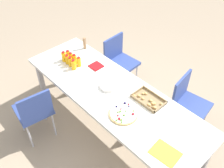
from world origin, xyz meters
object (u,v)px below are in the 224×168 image
(chair_far_left, at_px, (119,59))
(juice_bottle_5, at_px, (71,57))
(party_table, at_px, (112,95))
(juice_bottle_2, at_px, (70,62))
(juice_bottle_7, at_px, (79,62))
(juice_bottle_6, at_px, (75,59))
(juice_bottle_4, at_px, (68,55))
(snack_tray, at_px, (149,100))
(juice_bottle_1, at_px, (67,59))
(cardboard_tube, at_px, (85,43))
(chair_far_right, at_px, (187,101))
(napkin_stack, at_px, (96,66))
(paper_folder, at_px, (165,153))
(plate_stack, at_px, (108,86))
(juice_bottle_0, at_px, (64,57))
(juice_bottle_3, at_px, (74,65))
(fruit_pizza, at_px, (123,114))
(chair_near_left, at_px, (35,110))

(chair_far_left, distance_m, juice_bottle_5, 0.79)
(party_table, relative_size, juice_bottle_2, 17.89)
(juice_bottle_7, bearing_deg, juice_bottle_6, -171.13)
(juice_bottle_4, xyz_separation_m, snack_tray, (1.24, 0.19, -0.05))
(juice_bottle_1, relative_size, cardboard_tube, 0.77)
(juice_bottle_1, bearing_deg, chair_far_right, 30.11)
(napkin_stack, bearing_deg, party_table, -19.08)
(juice_bottle_2, height_order, paper_folder, juice_bottle_2)
(juice_bottle_4, height_order, plate_stack, juice_bottle_4)
(chair_far_left, xyz_separation_m, plate_stack, (0.54, -0.70, 0.25))
(juice_bottle_6, distance_m, snack_tray, 1.11)
(snack_tray, bearing_deg, juice_bottle_0, -168.21)
(juice_bottle_3, xyz_separation_m, snack_tray, (1.02, 0.27, -0.05))
(party_table, bearing_deg, juice_bottle_3, -173.67)
(juice_bottle_0, xyz_separation_m, juice_bottle_4, (-0.00, 0.07, -0.01))
(party_table, xyz_separation_m, cardboard_tube, (-0.91, 0.32, 0.15))
(juice_bottle_4, bearing_deg, snack_tray, 8.77)
(chair_far_right, relative_size, juice_bottle_5, 6.13)
(napkin_stack, distance_m, cardboard_tube, 0.46)
(paper_folder, bearing_deg, juice_bottle_1, 175.40)
(chair_far_left, height_order, fruit_pizza, chair_far_left)
(chair_near_left, bearing_deg, plate_stack, -25.31)
(juice_bottle_7, bearing_deg, juice_bottle_5, -175.68)
(chair_far_right, bearing_deg, juice_bottle_7, -67.85)
(juice_bottle_5, height_order, juice_bottle_6, juice_bottle_6)
(juice_bottle_5, distance_m, cardboard_tube, 0.34)
(juice_bottle_6, bearing_deg, snack_tray, 9.97)
(juice_bottle_7, xyz_separation_m, fruit_pizza, (0.97, -0.17, -0.05))
(chair_near_left, height_order, juice_bottle_7, juice_bottle_7)
(chair_far_left, distance_m, juice_bottle_4, 0.81)
(chair_far_right, height_order, chair_near_left, same)
(juice_bottle_6, bearing_deg, juice_bottle_4, 179.88)
(chair_far_left, bearing_deg, juice_bottle_4, -21.75)
(chair_far_left, bearing_deg, party_table, 37.75)
(juice_bottle_7, height_order, plate_stack, juice_bottle_7)
(juice_bottle_5, relative_size, fruit_pizza, 0.44)
(plate_stack, relative_size, paper_folder, 0.77)
(juice_bottle_3, xyz_separation_m, fruit_pizza, (0.97, -0.08, -0.05))
(fruit_pizza, bearing_deg, chair_near_left, -147.30)
(juice_bottle_6, bearing_deg, juice_bottle_1, -138.85)
(party_table, xyz_separation_m, plate_stack, (-0.08, 0.02, 0.08))
(fruit_pizza, bearing_deg, juice_bottle_1, 175.42)
(juice_bottle_5, bearing_deg, juice_bottle_3, -25.98)
(juice_bottle_1, xyz_separation_m, napkin_stack, (0.30, 0.23, -0.05))
(plate_stack, bearing_deg, juice_bottle_2, -172.82)
(juice_bottle_2, bearing_deg, juice_bottle_5, 137.57)
(juice_bottle_5, relative_size, snack_tray, 0.38)
(chair_near_left, relative_size, juice_bottle_3, 5.80)
(party_table, bearing_deg, chair_near_left, -128.07)
(party_table, bearing_deg, chair_far_left, 131.05)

